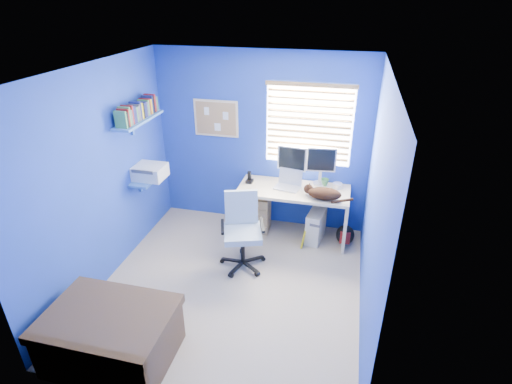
% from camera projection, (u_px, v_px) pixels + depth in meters
% --- Properties ---
extents(floor, '(3.00, 3.20, 0.00)m').
position_uv_depth(floor, '(231.00, 285.00, 4.77)').
color(floor, tan).
rests_on(floor, ground).
extents(ceiling, '(3.00, 3.20, 0.00)m').
position_uv_depth(ceiling, '(223.00, 71.00, 3.64)').
color(ceiling, white).
rests_on(ceiling, wall_back).
extents(wall_back, '(3.00, 0.01, 2.50)m').
position_uv_depth(wall_back, '(261.00, 142.00, 5.59)').
color(wall_back, '#213FA1').
rests_on(wall_back, ground).
extents(wall_front, '(3.00, 0.01, 2.50)m').
position_uv_depth(wall_front, '(161.00, 292.00, 2.82)').
color(wall_front, '#213FA1').
rests_on(wall_front, ground).
extents(wall_left, '(0.01, 3.20, 2.50)m').
position_uv_depth(wall_left, '(101.00, 178.00, 4.52)').
color(wall_left, '#213FA1').
rests_on(wall_left, ground).
extents(wall_right, '(0.01, 3.20, 2.50)m').
position_uv_depth(wall_right, '(375.00, 209.00, 3.89)').
color(wall_right, '#213FA1').
rests_on(wall_right, ground).
extents(desk, '(1.51, 0.65, 0.74)m').
position_uv_depth(desk, '(293.00, 213.00, 5.58)').
color(desk, '#DDBD8A').
rests_on(desk, floor).
extents(laptop, '(0.37, 0.32, 0.22)m').
position_uv_depth(laptop, '(288.00, 181.00, 5.40)').
color(laptop, silver).
rests_on(laptop, desk).
extents(monitor_left, '(0.41, 0.17, 0.54)m').
position_uv_depth(monitor_left, '(292.00, 165.00, 5.48)').
color(monitor_left, silver).
rests_on(monitor_left, desk).
extents(monitor_right, '(0.41, 0.16, 0.54)m').
position_uv_depth(monitor_right, '(321.00, 166.00, 5.44)').
color(monitor_right, silver).
rests_on(monitor_right, desk).
extents(phone, '(0.10, 0.11, 0.17)m').
position_uv_depth(phone, '(250.00, 177.00, 5.56)').
color(phone, black).
rests_on(phone, desk).
extents(mug, '(0.10, 0.09, 0.10)m').
position_uv_depth(mug, '(325.00, 182.00, 5.49)').
color(mug, '#408646').
rests_on(mug, desk).
extents(cd_spindle, '(0.13, 0.13, 0.07)m').
position_uv_depth(cd_spindle, '(337.00, 186.00, 5.43)').
color(cd_spindle, silver).
rests_on(cd_spindle, desk).
extents(cat, '(0.48, 0.34, 0.15)m').
position_uv_depth(cat, '(325.00, 194.00, 5.13)').
color(cat, black).
rests_on(cat, desk).
extents(tower_pc, '(0.26, 0.46, 0.45)m').
position_uv_depth(tower_pc, '(316.00, 225.00, 5.56)').
color(tower_pc, beige).
rests_on(tower_pc, floor).
extents(drawer_boxes, '(0.35, 0.28, 0.54)m').
position_uv_depth(drawer_boxes, '(257.00, 213.00, 5.78)').
color(drawer_boxes, tan).
rests_on(drawer_boxes, floor).
extents(yellow_book, '(0.03, 0.17, 0.24)m').
position_uv_depth(yellow_book, '(304.00, 238.00, 5.46)').
color(yellow_book, yellow).
rests_on(yellow_book, floor).
extents(backpack, '(0.26, 0.20, 0.29)m').
position_uv_depth(backpack, '(345.00, 235.00, 5.49)').
color(backpack, black).
rests_on(backpack, floor).
extents(bed_corner, '(1.11, 0.79, 0.53)m').
position_uv_depth(bed_corner, '(112.00, 336.00, 3.73)').
color(bed_corner, '#483323').
rests_on(bed_corner, floor).
extents(office_chair, '(0.70, 0.70, 0.95)m').
position_uv_depth(office_chair, '(242.00, 240.00, 5.00)').
color(office_chair, black).
rests_on(office_chair, floor).
extents(window_blinds, '(1.15, 0.05, 1.10)m').
position_uv_depth(window_blinds, '(309.00, 125.00, 5.29)').
color(window_blinds, white).
rests_on(window_blinds, ground).
extents(corkboard, '(0.64, 0.02, 0.52)m').
position_uv_depth(corkboard, '(216.00, 118.00, 5.58)').
color(corkboard, '#DDBD8A').
rests_on(corkboard, ground).
extents(wall_shelves, '(0.42, 0.90, 1.05)m').
position_uv_depth(wall_shelves, '(143.00, 142.00, 5.06)').
color(wall_shelves, '#3F73BF').
rests_on(wall_shelves, ground).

